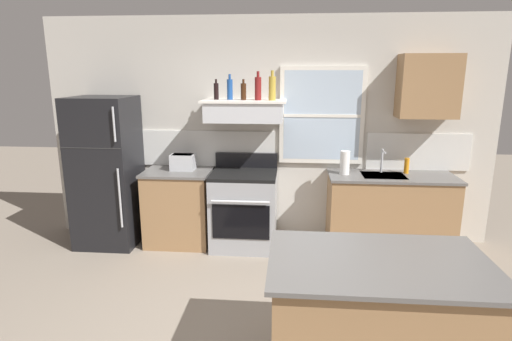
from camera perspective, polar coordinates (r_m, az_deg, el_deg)
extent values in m
cube|color=beige|center=(5.10, 1.57, 5.43)|extent=(5.40, 0.06, 2.70)
cube|color=silver|center=(5.29, -11.03, 3.06)|extent=(2.50, 0.02, 0.44)
cube|color=silver|center=(5.30, 21.34, 2.40)|extent=(1.20, 0.02, 0.44)
cube|color=white|center=(5.03, 9.02, 7.45)|extent=(1.00, 0.04, 1.15)
cube|color=silver|center=(5.02, 9.03, 7.43)|extent=(0.90, 0.01, 1.05)
cube|color=white|center=(5.01, 9.03, 7.42)|extent=(0.90, 0.02, 0.04)
cube|color=black|center=(5.28, -19.80, -0.19)|extent=(0.70, 0.68, 1.78)
cube|color=#333333|center=(4.91, -21.76, 2.87)|extent=(0.69, 0.00, 0.01)
cylinder|color=#A5A8AD|center=(4.89, -18.18, -3.65)|extent=(0.02, 0.02, 0.68)
cylinder|color=#A5A8AD|center=(4.72, -18.92, 6.01)|extent=(0.02, 0.02, 0.38)
cube|color=#9E754C|center=(5.17, -10.48, -5.08)|extent=(0.76, 0.60, 0.88)
cube|color=#605E5B|center=(5.04, -10.70, -0.18)|extent=(0.79, 0.63, 0.03)
cube|color=silver|center=(5.04, -10.00, 1.15)|extent=(0.28, 0.20, 0.19)
cube|color=black|center=(5.03, -10.04, 2.14)|extent=(0.24, 0.16, 0.01)
cube|color=black|center=(5.08, -11.60, 1.56)|extent=(0.02, 0.03, 0.02)
cube|color=#9EA0A5|center=(4.98, -1.64, -5.62)|extent=(0.76, 0.64, 0.87)
cube|color=black|center=(4.85, -1.68, -0.54)|extent=(0.76, 0.64, 0.04)
cube|color=black|center=(5.11, -1.32, 1.45)|extent=(0.76, 0.06, 0.18)
cube|color=black|center=(4.68, -2.10, -7.10)|extent=(0.65, 0.01, 0.40)
cylinder|color=silver|center=(4.57, -2.18, -4.32)|extent=(0.65, 0.03, 0.03)
cube|color=silver|center=(4.83, -1.60, 8.07)|extent=(0.88, 0.48, 0.22)
cube|color=#262628|center=(4.61, -1.92, 6.81)|extent=(0.75, 0.02, 0.04)
cube|color=white|center=(4.82, -1.61, 9.52)|extent=(0.96, 0.52, 0.02)
cylinder|color=black|center=(4.87, -5.48, 10.75)|extent=(0.06, 0.06, 0.18)
cylinder|color=black|center=(4.87, -5.51, 12.10)|extent=(0.02, 0.02, 0.05)
cylinder|color=#1E478C|center=(4.84, -3.61, 11.03)|extent=(0.07, 0.07, 0.23)
cylinder|color=#1E478C|center=(4.84, -3.63, 12.72)|extent=(0.03, 0.03, 0.06)
cylinder|color=#381E0F|center=(4.78, -1.73, 10.75)|extent=(0.06, 0.06, 0.19)
cylinder|color=#381E0F|center=(4.77, -1.74, 12.14)|extent=(0.03, 0.03, 0.05)
cylinder|color=maroon|center=(4.74, 0.28, 11.16)|extent=(0.07, 0.07, 0.25)
cylinder|color=maroon|center=(4.74, 0.28, 13.08)|extent=(0.03, 0.03, 0.06)
cylinder|color=#B29333|center=(4.72, 2.24, 11.18)|extent=(0.08, 0.08, 0.26)
cylinder|color=#B29333|center=(4.72, 2.25, 13.17)|extent=(0.03, 0.03, 0.07)
cube|color=#9E754C|center=(5.12, 17.78, -5.70)|extent=(1.40, 0.60, 0.88)
cube|color=#605E5B|center=(4.99, 18.15, -0.76)|extent=(1.43, 0.63, 0.03)
cube|color=#B7BABC|center=(4.95, 17.08, -0.69)|extent=(0.48, 0.36, 0.01)
cylinder|color=silver|center=(5.05, 16.88, 1.30)|extent=(0.03, 0.03, 0.28)
cylinder|color=silver|center=(4.95, 17.16, 2.46)|extent=(0.02, 0.16, 0.02)
cylinder|color=white|center=(4.86, 12.09, 1.07)|extent=(0.11, 0.11, 0.27)
cylinder|color=orange|center=(5.11, 19.96, 0.63)|extent=(0.06, 0.06, 0.18)
cube|color=#9E754C|center=(3.01, 16.01, -19.85)|extent=(1.32, 0.82, 0.88)
cube|color=#605E5B|center=(2.79, 16.63, -12.00)|extent=(1.40, 0.90, 0.03)
cube|color=#9E754C|center=(5.08, 22.55, 10.62)|extent=(0.64, 0.32, 0.70)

